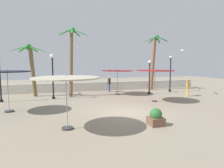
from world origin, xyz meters
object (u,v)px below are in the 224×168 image
(palm_tree_2, at_px, (72,54))
(palm_tree_0, at_px, (154,56))
(planter, at_px, (156,118))
(lamp_post_0, at_px, (150,74))
(guest_1, at_px, (188,86))
(seagull_1, at_px, (78,48))
(guest_0, at_px, (109,82))
(lamp_post_3, at_px, (170,73))
(lamp_post_2, at_px, (53,70))
(patio_umbrella_3, at_px, (66,80))
(palm_tree_1, at_px, (31,64))
(seagull_0, at_px, (182,50))
(patio_umbrella_2, at_px, (7,74))
(lamp_post_1, at_px, (0,77))
(patio_umbrella_0, at_px, (155,71))
(patio_umbrella_1, at_px, (117,72))

(palm_tree_2, bearing_deg, palm_tree_0, 12.26)
(planter, bearing_deg, lamp_post_0, 64.27)
(lamp_post_0, height_order, guest_1, lamp_post_0)
(seagull_1, xyz_separation_m, planter, (2.38, -11.43, -4.21))
(guest_0, xyz_separation_m, planter, (-0.88, -11.55, -0.62))
(lamp_post_0, bearing_deg, guest_1, -39.38)
(palm_tree_2, bearing_deg, lamp_post_3, 0.34)
(palm_tree_2, distance_m, lamp_post_2, 2.34)
(patio_umbrella_3, height_order, guest_1, patio_umbrella_3)
(palm_tree_1, height_order, lamp_post_2, palm_tree_1)
(seagull_0, distance_m, seagull_1, 10.11)
(patio_umbrella_2, height_order, lamp_post_1, lamp_post_1)
(palm_tree_2, distance_m, lamp_post_3, 10.56)
(lamp_post_1, bearing_deg, patio_umbrella_0, -15.71)
(planter, bearing_deg, patio_umbrella_1, 83.11)
(patio_umbrella_3, bearing_deg, palm_tree_2, 83.63)
(palm_tree_0, height_order, palm_tree_1, palm_tree_0)
(palm_tree_1, distance_m, lamp_post_1, 3.13)
(palm_tree_1, distance_m, guest_1, 14.49)
(patio_umbrella_1, relative_size, guest_0, 1.77)
(patio_umbrella_1, distance_m, guest_0, 2.40)
(patio_umbrella_3, relative_size, palm_tree_0, 0.48)
(lamp_post_1, xyz_separation_m, planter, (8.78, -8.59, -1.57))
(palm_tree_0, bearing_deg, seagull_0, -82.03)
(guest_1, distance_m, seagull_0, 3.38)
(palm_tree_0, xyz_separation_m, seagull_0, (0.60, -4.30, 0.40))
(patio_umbrella_2, relative_size, planter, 3.22)
(guest_1, xyz_separation_m, seagull_1, (-9.48, 4.70, 3.63))
(lamp_post_0, bearing_deg, guest_0, 143.58)
(guest_1, bearing_deg, lamp_post_3, 87.49)
(palm_tree_1, xyz_separation_m, seagull_1, (4.32, 0.74, 1.59))
(patio_umbrella_3, xyz_separation_m, palm_tree_0, (10.51, 11.14, 1.58))
(palm_tree_2, height_order, lamp_post_0, palm_tree_2)
(patio_umbrella_0, distance_m, planter, 6.37)
(patio_umbrella_1, height_order, planter, patio_umbrella_1)
(palm_tree_2, bearing_deg, lamp_post_1, -168.41)
(guest_0, bearing_deg, patio_umbrella_3, -114.96)
(lamp_post_2, bearing_deg, seagull_0, -6.31)
(palm_tree_1, height_order, seagull_0, palm_tree_1)
(palm_tree_0, distance_m, lamp_post_0, 3.93)
(patio_umbrella_3, distance_m, lamp_post_2, 8.18)
(palm_tree_0, height_order, planter, palm_tree_0)
(palm_tree_0, distance_m, lamp_post_1, 15.56)
(lamp_post_1, bearing_deg, patio_umbrella_3, -59.90)
(guest_0, height_order, guest_1, guest_0)
(patio_umbrella_2, distance_m, palm_tree_2, 6.60)
(patio_umbrella_1, distance_m, lamp_post_2, 6.03)
(patio_umbrella_2, xyz_separation_m, patio_umbrella_3, (3.29, -4.29, -0.11))
(lamp_post_0, bearing_deg, planter, -115.73)
(palm_tree_2, bearing_deg, planter, -71.99)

